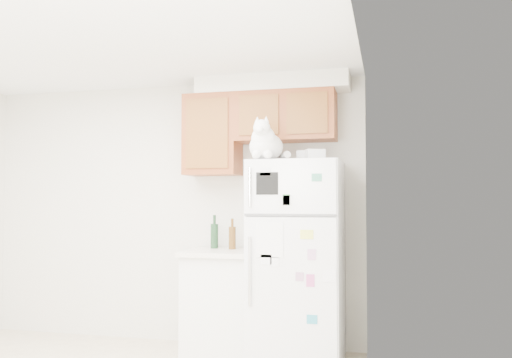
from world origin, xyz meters
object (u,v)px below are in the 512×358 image
(storage_box_front, at_px, (315,155))
(refrigerator, at_px, (297,261))
(storage_box_back, at_px, (308,156))
(bottle_amber, at_px, (232,234))
(bottle_green, at_px, (214,232))
(cat, at_px, (266,144))
(base_counter, at_px, (223,301))

(storage_box_front, bearing_deg, refrigerator, 126.96)
(storage_box_back, bearing_deg, refrigerator, -120.36)
(bottle_amber, bearing_deg, bottle_green, 163.40)
(storage_box_back, xyz_separation_m, bottle_amber, (-0.71, 0.06, -0.69))
(cat, xyz_separation_m, bottle_amber, (-0.40, 0.40, -0.77))
(base_counter, height_order, storage_box_front, storage_box_front)
(cat, distance_m, bottle_amber, 0.96)
(base_counter, height_order, cat, cat)
(refrigerator, height_order, cat, cat)
(cat, distance_m, storage_box_front, 0.43)
(storage_box_front, xyz_separation_m, bottle_green, (-0.99, 0.32, -0.67))
(bottle_amber, bearing_deg, storage_box_front, -18.37)
(storage_box_back, xyz_separation_m, bottle_green, (-0.90, 0.12, -0.68))
(storage_box_back, height_order, bottle_green, storage_box_back)
(storage_box_front, bearing_deg, cat, 176.01)
(cat, relative_size, storage_box_front, 3.32)
(cat, distance_m, bottle_green, 1.06)
(refrigerator, distance_m, bottle_amber, 0.68)
(base_counter, bearing_deg, refrigerator, -6.09)
(base_counter, height_order, storage_box_back, storage_box_back)
(refrigerator, bearing_deg, storage_box_back, 52.51)
(bottle_green, bearing_deg, cat, -37.70)
(bottle_amber, bearing_deg, cat, -44.89)
(bottle_green, bearing_deg, bottle_amber, -16.60)
(cat, distance_m, storage_box_back, 0.47)
(refrigerator, xyz_separation_m, base_counter, (-0.69, 0.07, -0.39))
(storage_box_front, bearing_deg, base_counter, 145.53)
(base_counter, distance_m, bottle_amber, 0.61)
(base_counter, relative_size, storage_box_back, 5.11)
(refrigerator, relative_size, bottle_green, 5.49)
(bottle_green, bearing_deg, storage_box_front, -18.04)
(cat, bearing_deg, bottle_amber, 135.11)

